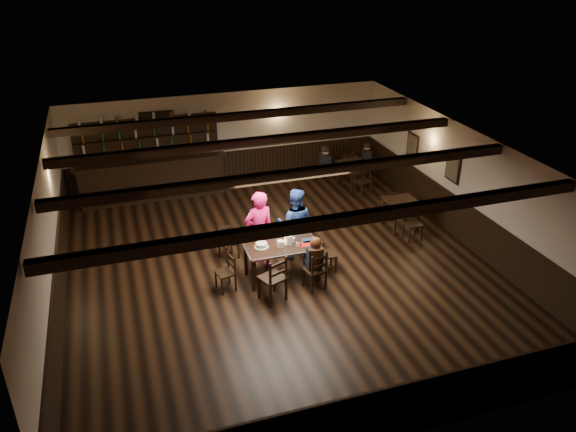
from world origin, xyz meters
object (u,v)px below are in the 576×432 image
object	(u,v)px
dining_table	(282,250)
cake	(261,245)
chair_near_right	(317,268)
man_blue	(295,224)
bar_counter	(151,173)
woman_pink	(259,231)
chair_near_left	(275,276)

from	to	relation	value
dining_table	cake	xyz separation A→B (m)	(-0.42, 0.10, 0.13)
chair_near_right	man_blue	size ratio (longest dim) A/B	0.52
dining_table	bar_counter	bearing A→B (deg)	112.89
woman_pink	man_blue	bearing A→B (deg)	-174.09
chair_near_left	woman_pink	distance (m)	1.33
cake	dining_table	bearing A→B (deg)	-13.98
woman_pink	cake	distance (m)	0.42
chair_near_left	cake	size ratio (longest dim) A/B	3.26
chair_near_right	cake	bearing A→B (deg)	140.92
woman_pink	cake	bearing A→B (deg)	71.93
dining_table	man_blue	size ratio (longest dim) A/B	0.94
chair_near_right	chair_near_left	bearing A→B (deg)	-171.85
chair_near_left	chair_near_right	world-z (taller)	chair_near_left
man_blue	cake	distance (m)	1.15
dining_table	woman_pink	size ratio (longest dim) A/B	0.85
chair_near_right	woman_pink	distance (m)	1.51
chair_near_right	bar_counter	distance (m)	6.34
chair_near_right	man_blue	xyz separation A→B (m)	(0.01, 1.40, 0.32)
cake	bar_counter	xyz separation A→B (m)	(-1.73, 4.98, -0.07)
cake	chair_near_right	bearing A→B (deg)	-39.08
dining_table	bar_counter	size ratio (longest dim) A/B	0.38
chair_near_left	bar_counter	xyz separation A→B (m)	(-1.75, 5.88, 0.15)
chair_near_left	bar_counter	world-z (taller)	bar_counter
chair_near_right	cake	size ratio (longest dim) A/B	2.86
dining_table	chair_near_right	size ratio (longest dim) A/B	1.79
cake	man_blue	bearing A→B (deg)	33.97
dining_table	woman_pink	distance (m)	0.66
chair_near_left	man_blue	xyz separation A→B (m)	(0.93, 1.53, 0.25)
cake	bar_counter	size ratio (longest dim) A/B	0.08
dining_table	chair_near_left	bearing A→B (deg)	-116.63
chair_near_left	woman_pink	size ratio (longest dim) A/B	0.54
woman_pink	bar_counter	xyz separation A→B (m)	(-1.79, 4.59, -0.19)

